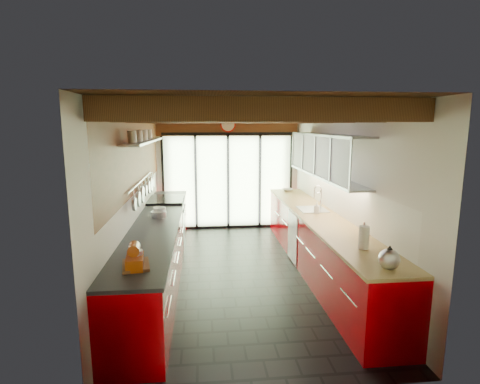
{
  "coord_description": "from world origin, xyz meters",
  "views": [
    {
      "loc": [
        -0.58,
        -5.65,
        2.34
      ],
      "look_at": [
        0.04,
        0.4,
        1.25
      ],
      "focal_mm": 28.0,
      "sensor_mm": 36.0,
      "label": 1
    }
  ],
  "objects": [
    {
      "name": "cutting_board",
      "position": [
        -1.27,
        -1.95,
        0.94
      ],
      "size": [
        0.33,
        0.41,
        0.03
      ],
      "primitive_type": "cube",
      "rotation": [
        0.0,
        0.0,
        0.19
      ],
      "color": "brown",
      "rests_on": "left_counter"
    },
    {
      "name": "pot_large",
      "position": [
        -1.27,
        0.27,
        0.98
      ],
      "size": [
        0.24,
        0.24,
        0.13
      ],
      "primitive_type": "cylinder",
      "rotation": [
        0.0,
        0.0,
        0.26
      ],
      "color": "silver",
      "rests_on": "left_counter"
    },
    {
      "name": "glass_door",
      "position": [
        0.0,
        2.69,
        1.66
      ],
      "size": [
        2.95,
        0.1,
        2.9
      ],
      "color": "#C6EAAD",
      "rests_on": "ground"
    },
    {
      "name": "room_shell",
      "position": [
        0.0,
        0.0,
        1.65
      ],
      "size": [
        5.5,
        5.5,
        5.5
      ],
      "color": "silver",
      "rests_on": "ground"
    },
    {
      "name": "ground",
      "position": [
        0.0,
        0.0,
        0.0
      ],
      "size": [
        5.5,
        5.5,
        0.0
      ],
      "primitive_type": "plane",
      "color": "black",
      "rests_on": "ground"
    },
    {
      "name": "kettle",
      "position": [
        1.27,
        -2.25,
        1.03
      ],
      "size": [
        0.26,
        0.29,
        0.25
      ],
      "color": "silver",
      "rests_on": "right_counter"
    },
    {
      "name": "stand_mixer",
      "position": [
        -1.27,
        -1.98,
        1.03
      ],
      "size": [
        0.2,
        0.31,
        0.27
      ],
      "color": "#AD420D",
      "rests_on": "left_counter"
    },
    {
      "name": "bowl",
      "position": [
        1.27,
        2.22,
        0.95
      ],
      "size": [
        0.27,
        0.27,
        0.05
      ],
      "primitive_type": "imported",
      "rotation": [
        0.0,
        0.0,
        0.32
      ],
      "color": "silver",
      "rests_on": "right_counter"
    },
    {
      "name": "left_wall_fixtures",
      "position": [
        -1.47,
        0.29,
        1.78
      ],
      "size": [
        0.28,
        2.6,
        0.96
      ],
      "color": "silver",
      "rests_on": "ground"
    },
    {
      "name": "soap_bottle",
      "position": [
        1.27,
        0.14,
        1.01
      ],
      "size": [
        0.11,
        0.11,
        0.19
      ],
      "primitive_type": "imported",
      "rotation": [
        0.0,
        0.0,
        -0.37
      ],
      "color": "silver",
      "rests_on": "right_counter"
    },
    {
      "name": "ceiling_beams",
      "position": [
        -0.0,
        0.38,
        2.46
      ],
      "size": [
        3.14,
        5.06,
        4.9
      ],
      "color": "#593316",
      "rests_on": "ground"
    },
    {
      "name": "right_counter",
      "position": [
        1.27,
        0.0,
        0.46
      ],
      "size": [
        0.68,
        5.0,
        0.92
      ],
      "color": "#AB0005",
      "rests_on": "ground"
    },
    {
      "name": "paper_towel",
      "position": [
        1.27,
        -1.65,
        1.06
      ],
      "size": [
        0.14,
        0.14,
        0.33
      ],
      "color": "white",
      "rests_on": "right_counter"
    },
    {
      "name": "sink_assembly",
      "position": [
        1.29,
        0.4,
        0.96
      ],
      "size": [
        0.45,
        0.52,
        0.43
      ],
      "color": "silver",
      "rests_on": "right_counter"
    },
    {
      "name": "range_stove",
      "position": [
        -1.28,
        1.45,
        0.47
      ],
      "size": [
        0.66,
        0.9,
        0.97
      ],
      "color": "silver",
      "rests_on": "ground"
    },
    {
      "name": "pot_small",
      "position": [
        -1.27,
        0.15,
        0.97
      ],
      "size": [
        0.27,
        0.27,
        0.09
      ],
      "primitive_type": "cylinder",
      "rotation": [
        0.0,
        0.0,
        -0.11
      ],
      "color": "silver",
      "rests_on": "left_counter"
    },
    {
      "name": "left_counter",
      "position": [
        -1.28,
        0.0,
        0.46
      ],
      "size": [
        0.68,
        5.0,
        0.92
      ],
      "color": "#AB0005",
      "rests_on": "ground"
    },
    {
      "name": "upper_cabinets_right",
      "position": [
        1.43,
        0.3,
        1.85
      ],
      "size": [
        0.34,
        3.0,
        3.0
      ],
      "color": "silver",
      "rests_on": "ground"
    }
  ]
}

